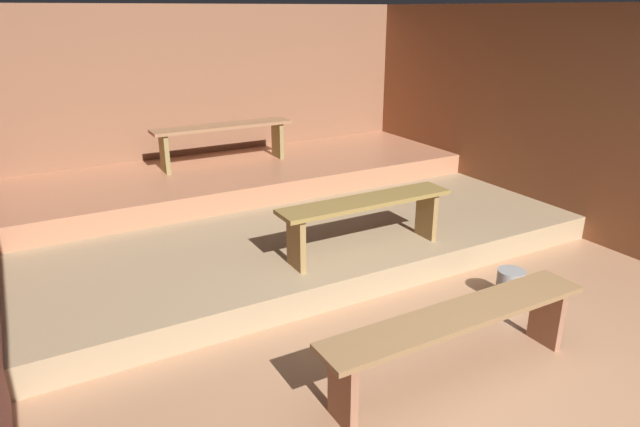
{
  "coord_description": "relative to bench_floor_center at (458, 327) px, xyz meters",
  "views": [
    {
      "loc": [
        -2.3,
        -1.59,
        2.18
      ],
      "look_at": [
        0.04,
        2.56,
        0.43
      ],
      "focal_mm": 31.44,
      "sensor_mm": 36.0,
      "label": 1
    }
  ],
  "objects": [
    {
      "name": "wall_right",
      "position": [
        2.72,
        2.02,
        0.75
      ],
      "size": [
        0.06,
        5.95,
        2.23
      ],
      "primitive_type": "cube",
      "color": "brown",
      "rests_on": "ground"
    },
    {
      "name": "bench_floor_center",
      "position": [
        0.0,
        0.0,
        0.0
      ],
      "size": [
        1.87,
        0.3,
        0.47
      ],
      "color": "olive",
      "rests_on": "ground"
    },
    {
      "name": "pail_floor",
      "position": [
        1.06,
        0.54,
        -0.24
      ],
      "size": [
        0.22,
        0.22,
        0.26
      ],
      "primitive_type": "cylinder",
      "color": "gray",
      "rests_on": "ground"
    },
    {
      "name": "bench_lower_center",
      "position": [
        0.31,
        1.48,
        0.22
      ],
      "size": [
        1.55,
        0.3,
        0.47
      ],
      "color": "olive",
      "rests_on": "platform_lower"
    },
    {
      "name": "ground",
      "position": [
        0.14,
        2.02,
        -0.41
      ],
      "size": [
        5.92,
        5.95,
        0.08
      ],
      "primitive_type": "cube",
      "color": "#AB7B58"
    },
    {
      "name": "platform_middle",
      "position": [
        0.14,
        3.76,
        -0.03
      ],
      "size": [
        5.12,
        1.66,
        0.23
      ],
      "primitive_type": "cube",
      "color": "#AC6F4F",
      "rests_on": "platform_lower"
    },
    {
      "name": "wall_back",
      "position": [
        0.14,
        4.62,
        0.75
      ],
      "size": [
        5.92,
        0.06,
        2.23
      ],
      "primitive_type": "cube",
      "color": "brown",
      "rests_on": "ground"
    },
    {
      "name": "platform_lower",
      "position": [
        0.14,
        2.84,
        -0.25
      ],
      "size": [
        5.12,
        3.5,
        0.23
      ],
      "primitive_type": "cube",
      "color": "#9F8663",
      "rests_on": "ground"
    },
    {
      "name": "bench_middle_center",
      "position": [
        -0.02,
        3.95,
        0.45
      ],
      "size": [
        1.62,
        0.3,
        0.47
      ],
      "color": "#906543",
      "rests_on": "platform_middle"
    }
  ]
}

